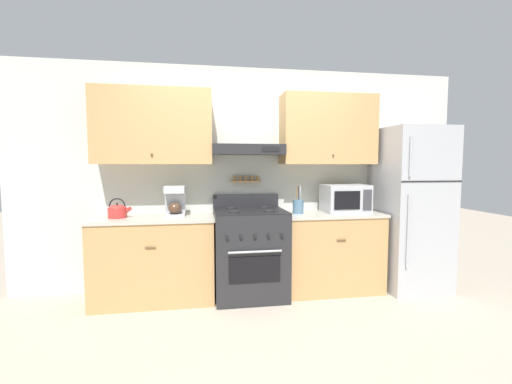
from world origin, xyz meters
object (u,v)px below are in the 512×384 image
(microwave, at_px, (345,198))
(utensil_crock, at_px, (298,206))
(stove_range, at_px, (250,253))
(refrigerator, at_px, (410,208))
(coffee_maker, at_px, (175,201))
(tea_kettle, at_px, (118,211))

(microwave, bearing_deg, utensil_crock, -178.18)
(stove_range, distance_m, refrigerator, 1.94)
(coffee_maker, bearing_deg, utensil_crock, -1.13)
(utensil_crock, bearing_deg, refrigerator, -2.13)
(stove_range, relative_size, utensil_crock, 3.53)
(microwave, bearing_deg, tea_kettle, -179.59)
(tea_kettle, height_order, coffee_maker, coffee_maker)
(refrigerator, height_order, tea_kettle, refrigerator)
(refrigerator, distance_m, microwave, 0.79)
(microwave, distance_m, utensil_crock, 0.57)
(tea_kettle, xyz_separation_m, coffee_maker, (0.57, 0.03, 0.08))
(microwave, xyz_separation_m, utensil_crock, (-0.56, -0.02, -0.07))
(microwave, relative_size, utensil_crock, 1.59)
(refrigerator, xyz_separation_m, microwave, (-0.78, 0.07, 0.12))
(utensil_crock, bearing_deg, coffee_maker, 178.87)
(coffee_maker, bearing_deg, microwave, -0.26)
(coffee_maker, relative_size, utensil_crock, 1.03)
(microwave, bearing_deg, refrigerator, -4.97)
(utensil_crock, bearing_deg, microwave, 1.82)
(microwave, bearing_deg, stove_range, -177.98)
(stove_range, relative_size, microwave, 2.22)
(coffee_maker, distance_m, microwave, 1.90)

